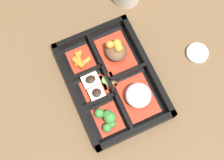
{
  "coord_description": "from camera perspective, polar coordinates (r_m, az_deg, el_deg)",
  "views": [
    {
      "loc": [
        0.22,
        -0.1,
        0.79
      ],
      "look_at": [
        0.0,
        0.0,
        0.03
      ],
      "focal_mm": 50.0,
      "sensor_mm": 36.0,
      "label": 1
    }
  ],
  "objects": [
    {
      "name": "sauce_dish",
      "position": [
        0.88,
        15.32,
        4.73
      ],
      "size": [
        0.06,
        0.06,
        0.01
      ],
      "color": "beige",
      "rests_on": "ground_plane"
    },
    {
      "name": "bowl_pickles",
      "position": [
        0.81,
        -0.71,
        -0.2
      ],
      "size": [
        0.04,
        0.04,
        0.01
      ],
      "color": "#B22D19",
      "rests_on": "bento_base"
    },
    {
      "name": "bento_rim",
      "position": [
        0.81,
        -0.19,
        -0.17
      ],
      "size": [
        0.3,
        0.22,
        0.04
      ],
      "color": "black",
      "rests_on": "ground_plane"
    },
    {
      "name": "bowl_rice",
      "position": [
        0.79,
        4.81,
        -2.92
      ],
      "size": [
        0.12,
        0.08,
        0.05
      ],
      "color": "#B22D19",
      "rests_on": "bento_base"
    },
    {
      "name": "bowl_stew",
      "position": [
        0.83,
        0.7,
        5.42
      ],
      "size": [
        0.12,
        0.08,
        0.05
      ],
      "color": "#B22D19",
      "rests_on": "bento_base"
    },
    {
      "name": "ground_plane",
      "position": [
        0.83,
        0.0,
        -0.52
      ],
      "size": [
        3.0,
        3.0,
        0.0
      ],
      "primitive_type": "plane",
      "color": "brown"
    },
    {
      "name": "bento_base",
      "position": [
        0.82,
        0.0,
        -0.42
      ],
      "size": [
        0.3,
        0.22,
        0.01
      ],
      "color": "black",
      "rests_on": "ground_plane"
    },
    {
      "name": "bowl_greens",
      "position": [
        0.78,
        -0.82,
        -7.06
      ],
      "size": [
        0.08,
        0.06,
        0.04
      ],
      "color": "#B22D19",
      "rests_on": "bento_base"
    },
    {
      "name": "bowl_carrots",
      "position": [
        0.83,
        -5.79,
        3.59
      ],
      "size": [
        0.07,
        0.06,
        0.02
      ],
      "color": "#B22D19",
      "rests_on": "bento_base"
    },
    {
      "name": "bowl_tofu",
      "position": [
        0.8,
        -3.31,
        -1.45
      ],
      "size": [
        0.08,
        0.06,
        0.03
      ],
      "color": "#B22D19",
      "rests_on": "bento_base"
    }
  ]
}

